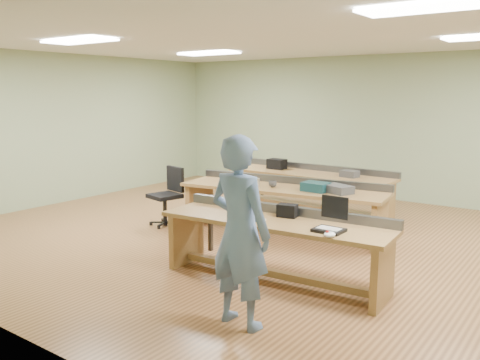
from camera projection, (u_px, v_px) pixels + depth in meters
The scene contains 22 objects.
floor at pixel (275, 241), 7.71m from camera, with size 10.00×10.00×0.00m, color #99653A.
ceiling at pixel (278, 37), 7.20m from camera, with size 10.00×10.00×0.00m, color silver.
wall_back at pixel (377, 127), 10.65m from camera, with size 10.00×0.04×3.00m, color #91A27B.
wall_front at pixel (25, 179), 4.26m from camera, with size 10.00×0.04×3.00m, color #91A27B.
wall_left at pixel (68, 128), 10.35m from camera, with size 0.04×8.00×3.00m, color #91A27B.
fluor_panels at pixel (278, 39), 7.21m from camera, with size 6.20×3.50×0.03m.
workbench_front at pixel (275, 235), 5.98m from camera, with size 2.83×0.94×0.86m.
workbench_mid at pixel (283, 198), 8.05m from camera, with size 3.37×1.32×0.86m.
workbench_back at pixel (310, 182), 9.47m from camera, with size 3.20×0.95×0.86m.
person at pixel (240, 232), 4.77m from camera, with size 0.67×0.44×1.85m, color slate.
laptop_base at pixel (329, 230), 5.42m from camera, with size 0.31×0.26×0.03m, color black.
laptop_screen at pixel (335, 207), 5.48m from camera, with size 0.31×0.02×0.25m, color black.
keyboard at pixel (248, 219), 5.93m from camera, with size 0.40×0.13×0.02m, color silver.
trackball_mouse at pixel (330, 234), 5.21m from camera, with size 0.12×0.14×0.06m, color white.
camera_bag at pixel (287, 211), 6.05m from camera, with size 0.23×0.15×0.16m, color black.
task_chair at pixel (167, 204), 8.57m from camera, with size 0.63×0.63×0.98m.
parts_bin_teal at pixel (316, 187), 7.65m from camera, with size 0.38×0.29×0.13m, color #12353C.
parts_bin_grey at pixel (338, 189), 7.52m from camera, with size 0.43×0.27×0.12m, color #3A3B3D.
mug at pixel (273, 184), 7.99m from camera, with size 0.13×0.13×0.10m, color #3A3B3D.
drinks_can at pixel (258, 182), 8.10m from camera, with size 0.07×0.07×0.12m, color silver.
storage_box_back at pixel (277, 164), 9.89m from camera, with size 0.34×0.24×0.19m, color black.
tray_back at pixel (349, 174), 8.93m from camera, with size 0.29×0.22×0.12m, color #3A3B3D.
Camera 1 is at (3.93, -6.34, 2.21)m, focal length 38.00 mm.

